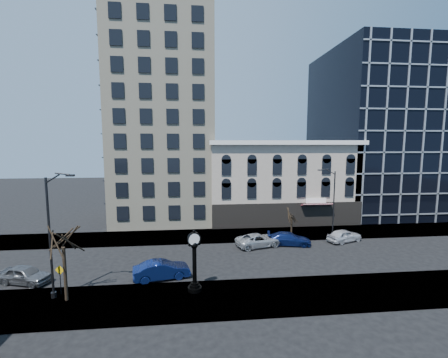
{
  "coord_description": "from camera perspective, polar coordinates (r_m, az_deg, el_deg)",
  "views": [
    {
      "loc": [
        -1.39,
        -30.0,
        12.06
      ],
      "look_at": [
        2.0,
        4.0,
        8.0
      ],
      "focal_mm": 24.0,
      "sensor_mm": 36.0,
      "label": 1
    }
  ],
  "objects": [
    {
      "name": "sidewalk_far",
      "position": [
        39.87,
        -3.49,
        -10.75
      ],
      "size": [
        160.0,
        6.0,
        0.12
      ],
      "primitive_type": "cube",
      "color": "gray",
      "rests_on": "ground"
    },
    {
      "name": "ground",
      "position": [
        32.36,
        -2.92,
        -15.11
      ],
      "size": [
        160.0,
        160.0,
        0.0
      ],
      "primitive_type": "plane",
      "color": "black",
      "rests_on": "ground"
    },
    {
      "name": "car_near_b",
      "position": [
        28.5,
        -11.8,
        -16.6
      ],
      "size": [
        5.24,
        2.8,
        1.64
      ],
      "primitive_type": "imported",
      "rotation": [
        0.0,
        0.0,
        1.8
      ],
      "color": "#0C194C",
      "rests_on": "ground"
    },
    {
      "name": "bare_tree_far",
      "position": [
        39.33,
        12.8,
        -6.29
      ],
      "size": [
        2.45,
        2.45,
        4.21
      ],
      "color": "black",
      "rests_on": "sidewalk_far"
    },
    {
      "name": "car_far_a",
      "position": [
        36.14,
        6.59,
        -11.5
      ],
      "size": [
        5.9,
        3.83,
        1.51
      ],
      "primitive_type": "imported",
      "rotation": [
        0.0,
        0.0,
        1.83
      ],
      "color": "#A5A8AD",
      "rests_on": "ground"
    },
    {
      "name": "car_near_a",
      "position": [
        32.22,
        -33.69,
        -14.93
      ],
      "size": [
        4.8,
        3.06,
        1.52
      ],
      "primitive_type": "imported",
      "rotation": [
        0.0,
        0.0,
        1.27
      ],
      "color": "#595B60",
      "rests_on": "ground"
    },
    {
      "name": "sidewalk_near",
      "position": [
        25.09,
        -1.97,
        -21.79
      ],
      "size": [
        160.0,
        6.0,
        0.12
      ],
      "primitive_type": "cube",
      "color": "gray",
      "rests_on": "ground"
    },
    {
      "name": "street_lamp_near",
      "position": [
        25.72,
        -29.25,
        -3.96
      ],
      "size": [
        2.57,
        0.69,
        9.98
      ],
      "rotation": [
        0.0,
        0.0,
        -0.16
      ],
      "color": "black",
      "rests_on": "sidewalk_near"
    },
    {
      "name": "street_clock",
      "position": [
        25.23,
        -5.65,
        -15.7
      ],
      "size": [
        1.16,
        1.16,
        5.1
      ],
      "rotation": [
        0.0,
        0.0,
        0.35
      ],
      "color": "black",
      "rests_on": "sidewalk_near"
    },
    {
      "name": "car_far_b",
      "position": [
        37.23,
        12.28,
        -11.07
      ],
      "size": [
        5.46,
        3.05,
        1.49
      ],
      "primitive_type": "imported",
      "rotation": [
        0.0,
        0.0,
        1.38
      ],
      "color": "#0C194C",
      "rests_on": "ground"
    },
    {
      "name": "victorian_row",
      "position": [
        48.18,
        10.49,
        -0.57
      ],
      "size": [
        22.6,
        11.19,
        12.5
      ],
      "color": "#B4A494",
      "rests_on": "ground"
    },
    {
      "name": "street_lamp_far",
      "position": [
        40.36,
        19.42,
        -1.01
      ],
      "size": [
        2.3,
        0.67,
        8.93
      ],
      "rotation": [
        0.0,
        0.0,
        2.96
      ],
      "color": "black",
      "rests_on": "sidewalk_far"
    },
    {
      "name": "bare_tree_near",
      "position": [
        25.75,
        -28.39,
        -9.47
      ],
      "size": [
        3.93,
        3.93,
        6.75
      ],
      "color": "black",
      "rests_on": "sidewalk_near"
    },
    {
      "name": "car_far_c",
      "position": [
        40.38,
        21.94,
        -9.96
      ],
      "size": [
        4.89,
        3.25,
        1.55
      ],
      "primitive_type": "imported",
      "rotation": [
        0.0,
        0.0,
        1.91
      ],
      "color": "silver",
      "rests_on": "ground"
    },
    {
      "name": "warning_sign",
      "position": [
        27.98,
        -28.78,
        -15.65
      ],
      "size": [
        0.77,
        0.25,
        2.41
      ],
      "rotation": [
        0.0,
        0.0,
        -0.27
      ],
      "color": "black",
      "rests_on": "sidewalk_near"
    },
    {
      "name": "cream_tower",
      "position": [
        49.64,
        -11.49,
        15.05
      ],
      "size": [
        15.9,
        15.4,
        42.5
      ],
      "color": "beige",
      "rests_on": "ground"
    },
    {
      "name": "glass_office",
      "position": [
        60.91,
        27.84,
        7.82
      ],
      "size": [
        20.0,
        20.15,
        28.0
      ],
      "color": "black",
      "rests_on": "ground"
    }
  ]
}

